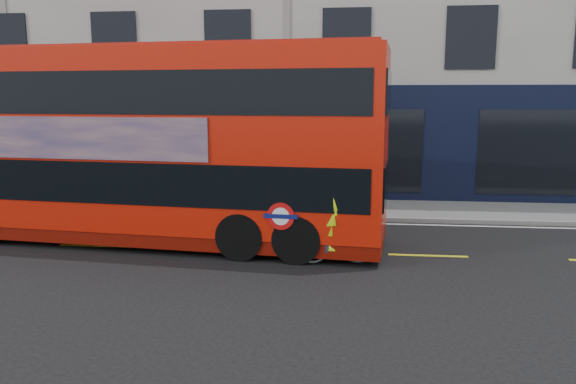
# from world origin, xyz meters

# --- Properties ---
(ground) EXTENTS (120.00, 120.00, 0.00)m
(ground) POSITION_xyz_m (0.00, 0.00, 0.00)
(ground) COLOR black
(ground) RESTS_ON ground
(pavement) EXTENTS (60.00, 3.00, 0.12)m
(pavement) POSITION_xyz_m (0.00, 6.50, 0.06)
(pavement) COLOR gray
(pavement) RESTS_ON ground
(kerb) EXTENTS (60.00, 0.12, 0.13)m
(kerb) POSITION_xyz_m (0.00, 5.00, 0.07)
(kerb) COLOR gray
(kerb) RESTS_ON ground
(building_terrace) EXTENTS (50.00, 10.07, 15.00)m
(building_terrace) POSITION_xyz_m (0.00, 12.94, 7.49)
(building_terrace) COLOR beige
(building_terrace) RESTS_ON ground
(road_edge_line) EXTENTS (58.00, 0.10, 0.01)m
(road_edge_line) POSITION_xyz_m (0.00, 4.70, 0.00)
(road_edge_line) COLOR silver
(road_edge_line) RESTS_ON ground
(lane_dashes) EXTENTS (58.00, 0.12, 0.01)m
(lane_dashes) POSITION_xyz_m (0.00, 1.50, 0.00)
(lane_dashes) COLOR gold
(lane_dashes) RESTS_ON ground
(bus) EXTENTS (12.06, 3.85, 4.78)m
(bus) POSITION_xyz_m (-2.84, 2.19, 2.45)
(bus) COLOR red
(bus) RESTS_ON ground
(cyclist) EXTENTS (1.68, 0.73, 2.40)m
(cyclist) POSITION_xyz_m (1.87, 0.62, 0.83)
(cyclist) COLOR #484A4D
(cyclist) RESTS_ON ground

